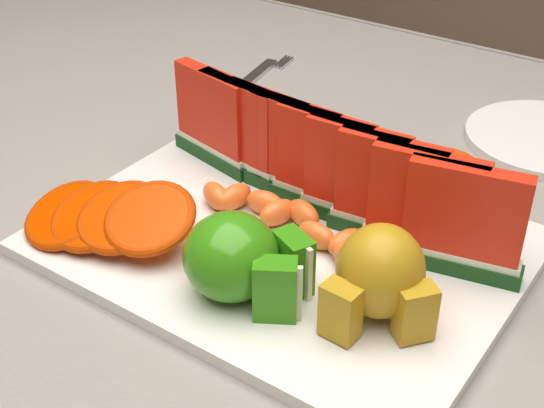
{
  "coord_description": "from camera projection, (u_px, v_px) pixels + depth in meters",
  "views": [
    {
      "loc": [
        0.4,
        -0.5,
        1.16
      ],
      "look_at": [
        0.09,
        -0.06,
        0.81
      ],
      "focal_mm": 50.0,
      "sensor_mm": 36.0,
      "label": 1
    }
  ],
  "objects": [
    {
      "name": "table",
      "position": [
        237.0,
        274.0,
        0.81
      ],
      "size": [
        1.4,
        0.9,
        0.75
      ],
      "color": "#482818",
      "rests_on": "ground"
    },
    {
      "name": "tablecloth",
      "position": [
        235.0,
        226.0,
        0.78
      ],
      "size": [
        1.53,
        1.03,
        0.2
      ],
      "color": "slate",
      "rests_on": "table"
    },
    {
      "name": "platter",
      "position": [
        284.0,
        243.0,
        0.67
      ],
      "size": [
        0.4,
        0.3,
        0.01
      ],
      "color": "silver",
      "rests_on": "tablecloth"
    },
    {
      "name": "apple_cluster",
      "position": [
        240.0,
        260.0,
        0.59
      ],
      "size": [
        0.11,
        0.09,
        0.07
      ],
      "color": "#389410",
      "rests_on": "platter"
    },
    {
      "name": "pear_cluster",
      "position": [
        380.0,
        276.0,
        0.56
      ],
      "size": [
        0.09,
        0.09,
        0.08
      ],
      "color": "#B29A20",
      "rests_on": "platter"
    },
    {
      "name": "fork",
      "position": [
        249.0,
        82.0,
        0.97
      ],
      "size": [
        0.04,
        0.19,
        0.0
      ],
      "color": "silver",
      "rests_on": "tablecloth"
    },
    {
      "name": "watermelon_row",
      "position": [
        324.0,
        166.0,
        0.68
      ],
      "size": [
        0.39,
        0.07,
        0.1
      ],
      "color": "#0E3411",
      "rests_on": "platter"
    },
    {
      "name": "orange_fan_front",
      "position": [
        108.0,
        216.0,
        0.65
      ],
      "size": [
        0.17,
        0.12,
        0.05
      ],
      "color": "#EF3300",
      "rests_on": "platter"
    },
    {
      "name": "orange_fan_back",
      "position": [
        350.0,
        159.0,
        0.75
      ],
      "size": [
        0.29,
        0.12,
        0.05
      ],
      "color": "#EF3300",
      "rests_on": "platter"
    },
    {
      "name": "tangerine_segments",
      "position": [
        297.0,
        222.0,
        0.67
      ],
      "size": [
        0.21,
        0.07,
        0.02
      ],
      "color": "orange",
      "rests_on": "platter"
    }
  ]
}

